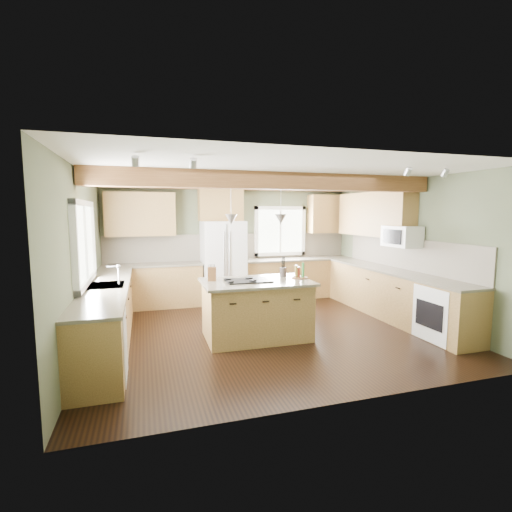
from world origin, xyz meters
name	(u,v)px	position (x,y,z in m)	size (l,w,h in m)	color
floor	(267,331)	(0.00, 0.00, 0.00)	(5.60, 5.60, 0.00)	black
ceiling	(268,174)	(0.00, 0.00, 2.60)	(5.60, 5.60, 0.00)	silver
wall_back	(232,243)	(0.00, 2.50, 1.30)	(5.60, 5.60, 0.00)	#4C523A
wall_left	(82,261)	(-2.80, 0.00, 1.30)	(5.00, 5.00, 0.00)	#4C523A
wall_right	(409,249)	(2.80, 0.00, 1.30)	(5.00, 5.00, 0.00)	#4C523A
ceiling_beam	(273,181)	(0.00, -0.27, 2.47)	(5.55, 0.26, 0.26)	#573018
soffit_trim	(233,187)	(0.00, 2.40, 2.54)	(5.55, 0.20, 0.10)	#573018
backsplash_back	(233,247)	(0.00, 2.48, 1.21)	(5.58, 0.03, 0.58)	brown
backsplash_right	(406,254)	(2.78, 0.05, 1.21)	(0.03, 3.70, 0.58)	brown
base_cab_back_left	(153,286)	(-1.79, 2.20, 0.44)	(2.02, 0.60, 0.88)	brown
counter_back_left	(152,265)	(-1.79, 2.20, 0.90)	(2.06, 0.64, 0.04)	#4E4739
base_cab_back_right	(297,278)	(1.49, 2.20, 0.44)	(2.62, 0.60, 0.88)	brown
counter_back_right	(297,259)	(1.49, 2.20, 0.90)	(2.66, 0.64, 0.04)	#4E4739
base_cab_left	(108,317)	(-2.50, 0.05, 0.44)	(0.60, 3.70, 0.88)	brown
counter_left	(106,286)	(-2.50, 0.05, 0.90)	(0.64, 3.74, 0.04)	#4E4739
base_cab_right	(392,295)	(2.50, 0.05, 0.44)	(0.60, 3.70, 0.88)	brown
counter_right	(393,271)	(2.50, 0.05, 0.90)	(0.64, 3.74, 0.04)	#4E4739
upper_cab_back_left	(140,214)	(-1.99, 2.33, 1.95)	(1.40, 0.35, 0.90)	brown
upper_cab_over_fridge	(221,205)	(-0.30, 2.33, 2.15)	(0.96, 0.35, 0.70)	brown
upper_cab_right	(374,214)	(2.62, 0.90, 1.95)	(0.35, 2.20, 0.90)	brown
upper_cab_back_corner	(327,214)	(2.30, 2.33, 1.95)	(0.90, 0.35, 0.90)	brown
window_left	(83,243)	(-2.78, 0.05, 1.55)	(0.04, 1.60, 1.05)	white
window_back	(280,231)	(1.15, 2.48, 1.55)	(1.10, 0.04, 1.00)	white
sink	(106,286)	(-2.50, 0.05, 0.91)	(0.50, 0.65, 0.03)	#262628
faucet	(119,276)	(-2.32, 0.05, 1.05)	(0.02, 0.02, 0.28)	#B2B2B7
dishwasher	(99,347)	(-2.49, -1.25, 0.43)	(0.60, 0.60, 0.84)	white
oven	(445,313)	(2.49, -1.25, 0.43)	(0.60, 0.72, 0.84)	white
microwave	(402,236)	(2.58, -0.05, 1.55)	(0.40, 0.70, 0.38)	white
pendant_left	(231,219)	(-0.67, -0.26, 1.88)	(0.18, 0.18, 0.16)	#B2B2B7
pendant_right	(281,219)	(0.13, -0.28, 1.88)	(0.18, 0.18, 0.16)	#B2B2B7
refrigerator	(223,263)	(-0.30, 2.12, 0.90)	(0.90, 0.74, 1.80)	white
island	(256,310)	(-0.27, -0.27, 0.44)	(1.59, 0.97, 0.88)	brown
island_top	(256,282)	(-0.27, -0.27, 0.90)	(1.70, 1.08, 0.04)	#4E4739
cooktop	(248,280)	(-0.40, -0.27, 0.93)	(0.69, 0.46, 0.02)	black
knife_block	(212,274)	(-0.94, -0.09, 1.03)	(0.13, 0.10, 0.22)	brown
utensil_crock	(283,272)	(0.27, -0.04, 1.00)	(0.11, 0.11, 0.15)	#37322C
bottle_tray	(300,271)	(0.48, -0.25, 1.04)	(0.26, 0.26, 0.24)	brown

